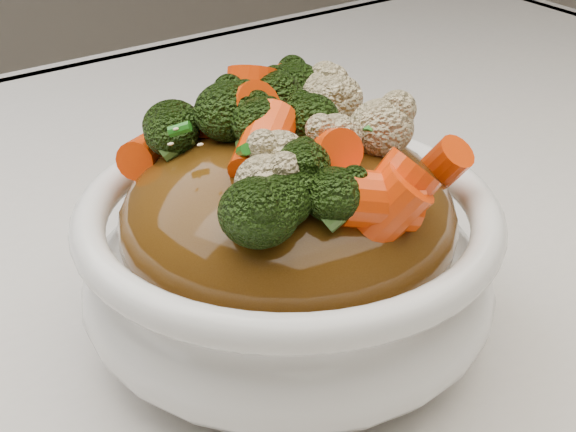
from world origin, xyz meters
TOP-DOWN VIEW (x-y plane):
  - tablecloth at (0.00, 0.00)m, footprint 1.20×0.80m
  - bowl at (0.04, -0.04)m, footprint 0.26×0.26m
  - sauce_base at (0.04, -0.04)m, footprint 0.20×0.20m
  - carrots at (0.04, -0.04)m, footprint 0.20×0.20m
  - broccoli at (0.04, -0.04)m, footprint 0.20×0.20m
  - cauliflower at (0.04, -0.04)m, footprint 0.20×0.20m
  - scallions at (0.04, -0.04)m, footprint 0.15×0.15m
  - sesame_seeds at (0.04, -0.04)m, footprint 0.18×0.18m

SIDE VIEW (x-z plane):
  - tablecloth at x=0.00m, z-range 0.71..0.75m
  - bowl at x=0.04m, z-range 0.75..0.83m
  - sauce_base at x=0.04m, z-range 0.77..0.86m
  - cauliflower at x=0.04m, z-range 0.85..0.89m
  - broccoli at x=0.04m, z-range 0.85..0.89m
  - carrots at x=0.04m, z-range 0.85..0.89m
  - scallions at x=0.04m, z-range 0.86..0.88m
  - sesame_seeds at x=0.04m, z-range 0.87..0.88m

